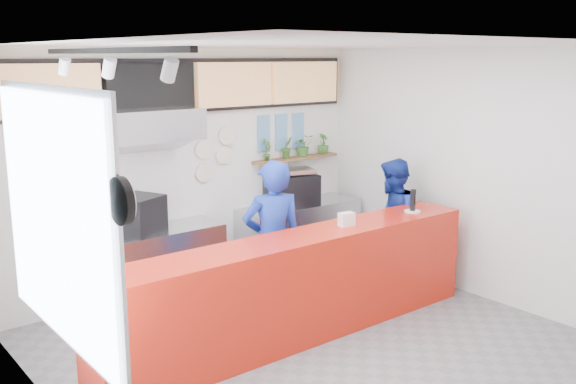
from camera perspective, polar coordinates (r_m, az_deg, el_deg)
floor at (r=6.66m, az=3.18°, el=-13.84°), size 5.00×5.00×0.00m
ceiling at (r=6.00m, az=3.51°, el=12.91°), size 5.00×5.00×0.00m
wall_back at (r=8.15m, az=-8.48°, el=1.97°), size 5.00×0.00×5.00m
wall_left at (r=4.91m, az=-19.05°, el=-5.27°), size 0.00×5.00×5.00m
wall_right at (r=8.02m, az=16.77°, el=1.41°), size 0.00×5.00×5.00m
service_counter at (r=6.72m, az=0.94°, el=-8.47°), size 4.50×0.60×1.10m
cream_band at (r=8.03m, az=-8.68°, el=9.71°), size 5.00×0.02×0.80m
prep_bench at (r=7.79m, az=-12.23°, el=-6.64°), size 1.80×0.60×0.90m
panini_oven at (r=7.56m, az=-13.21°, el=-1.97°), size 0.64×0.64×0.44m
extraction_hood at (r=7.38m, az=-12.64°, el=5.87°), size 1.20×0.70×0.35m
hood_lip at (r=7.41m, az=-12.57°, el=4.33°), size 1.20×0.69×0.31m
right_bench at (r=8.98m, az=1.02°, el=-3.84°), size 1.80×0.60×0.90m
espresso_machine at (r=8.74m, az=0.32°, el=0.19°), size 0.75×0.61×0.43m
espresso_tray at (r=8.69m, az=0.32°, el=1.89°), size 0.68×0.57×0.05m
herb_shelf at (r=8.97m, az=0.72°, el=3.01°), size 1.40×0.18×0.04m
menu_board_far_left at (r=7.21m, az=-20.47°, el=8.46°), size 1.10×0.10×0.55m
menu_board_mid_left at (r=7.65m, az=-12.12°, el=9.10°), size 1.10×0.10×0.55m
menu_board_mid_right at (r=8.24m, az=-4.80°, el=9.51°), size 1.10×0.10×0.55m
menu_board_far_right at (r=8.94m, az=1.47°, el=9.74°), size 1.10×0.10×0.55m
soffit at (r=8.00m, az=-8.56°, el=9.35°), size 4.80×0.04×0.65m
window_pane at (r=5.14m, az=-20.02°, el=-2.26°), size 0.04×2.20×1.90m
window_frame at (r=5.15m, az=-19.81°, el=-2.23°), size 0.03×2.30×2.00m
wall_clock_rim at (r=3.97m, az=-14.63°, el=-0.79°), size 0.05×0.30×0.30m
wall_clock_face at (r=3.98m, az=-14.23°, el=-0.73°), size 0.02×0.26×0.26m
track_rail at (r=4.85m, az=-15.69°, el=12.01°), size 0.05×2.40×0.04m
dec_plate_a at (r=8.16m, az=-7.51°, el=3.79°), size 0.24×0.03×0.24m
dec_plate_b at (r=8.33m, az=-5.73°, el=3.30°), size 0.24×0.03×0.24m
dec_plate_c at (r=8.21m, az=-7.46°, el=1.71°), size 0.24×0.03×0.24m
dec_plate_d at (r=8.33m, az=-5.47°, el=5.04°), size 0.24×0.03×0.24m
photo_frame_a at (r=8.66m, az=-2.18°, el=6.02°), size 0.20×0.02×0.25m
photo_frame_b at (r=8.84m, az=-0.61°, el=6.15°), size 0.20×0.02×0.25m
photo_frame_c at (r=9.03m, az=0.90°, el=6.27°), size 0.20×0.02×0.25m
photo_frame_d at (r=8.69m, az=-2.17°, el=4.38°), size 0.20×0.02×0.25m
photo_frame_e at (r=8.87m, az=-0.61°, el=4.54°), size 0.20×0.02×0.25m
photo_frame_f at (r=9.06m, az=0.89°, el=4.70°), size 0.20×0.02×0.25m
staff_center at (r=6.96m, az=-1.36°, el=-4.58°), size 0.78×0.65×1.83m
staff_right at (r=8.26m, az=9.21°, el=-2.74°), size 1.01×0.98×1.65m
herb_a at (r=8.63m, az=-1.91°, el=3.79°), size 0.18×0.15×0.30m
herb_b at (r=8.85m, az=-0.07°, el=4.01°), size 0.18×0.15×0.30m
herb_c at (r=9.03m, az=1.38°, el=4.17°), size 0.34×0.32×0.30m
herb_d at (r=9.27m, az=3.15°, el=4.32°), size 0.19×0.18×0.29m
glass_vase at (r=5.46m, az=-15.55°, el=-6.67°), size 0.18×0.18×0.19m
basil_vase at (r=5.37m, az=-15.74°, el=-3.54°), size 0.33×0.29×0.37m
napkin_holder at (r=6.96m, az=5.22°, el=-2.43°), size 0.18×0.12×0.15m
white_plate at (r=7.71m, az=11.01°, el=-1.69°), size 0.20×0.20×0.01m
pepper_mill at (r=7.68m, az=11.05°, el=-0.71°), size 0.08×0.08×0.25m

